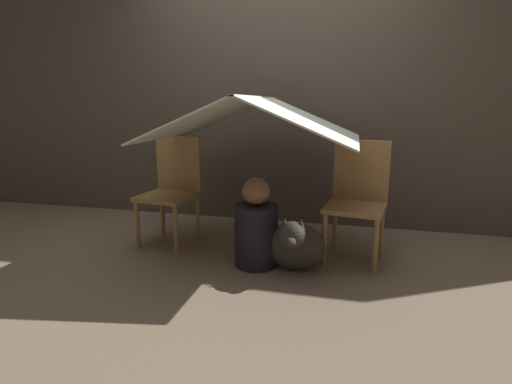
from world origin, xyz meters
name	(u,v)px	position (x,y,z in m)	size (l,w,h in m)	color
ground_plane	(253,256)	(0.00, 0.00, 0.00)	(8.80, 8.80, 0.00)	#7A6651
wall_back	(279,92)	(0.00, 0.99, 1.25)	(7.00, 0.05, 2.50)	#4C4238
chair_left	(172,186)	(-0.73, 0.16, 0.48)	(0.45, 0.45, 0.88)	olive
chair_right	(357,196)	(0.75, 0.16, 0.48)	(0.47, 0.47, 0.88)	olive
sheet_canopy	(256,118)	(0.00, 0.08, 1.04)	(1.48, 1.22, 0.32)	silver
person_front	(256,229)	(0.06, -0.16, 0.27)	(0.31, 0.31, 0.64)	black
dog	(295,244)	(0.35, -0.22, 0.20)	(0.41, 0.37, 0.42)	#332D28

